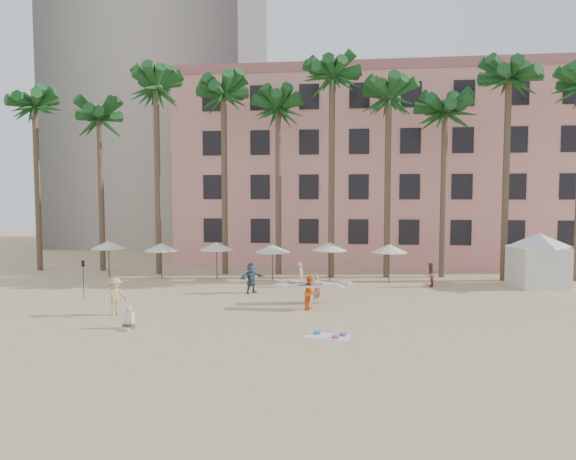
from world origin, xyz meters
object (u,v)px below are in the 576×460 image
(pink_hotel, at_px, (379,173))
(carrier_yellow, at_px, (317,286))
(carrier_white, at_px, (310,291))
(cabana, at_px, (538,255))

(pink_hotel, bearing_deg, carrier_yellow, -102.08)
(carrier_white, bearing_deg, cabana, 30.77)
(cabana, xyz_separation_m, carrier_yellow, (-13.94, -6.98, -1.13))
(pink_hotel, xyz_separation_m, carrier_yellow, (-4.42, -20.63, -7.06))
(carrier_white, bearing_deg, carrier_yellow, 80.44)
(cabana, height_order, carrier_yellow, cabana)
(cabana, bearing_deg, carrier_yellow, -153.40)
(pink_hotel, height_order, carrier_white, pink_hotel)
(carrier_yellow, xyz_separation_m, carrier_white, (-0.25, -1.47, 0.00))
(cabana, relative_size, carrier_yellow, 1.55)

